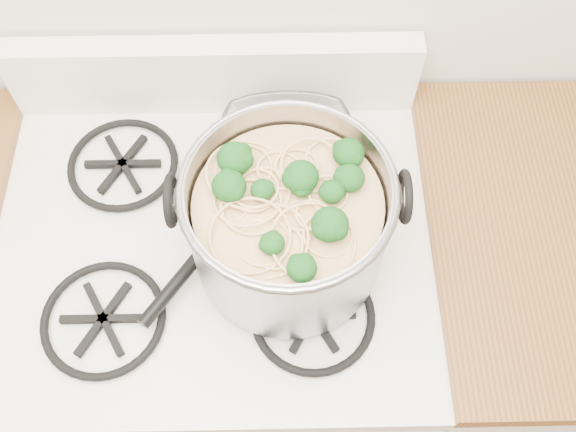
{
  "coord_description": "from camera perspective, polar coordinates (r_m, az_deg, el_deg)",
  "views": [
    {
      "loc": [
        0.12,
        0.76,
        1.9
      ],
      "look_at": [
        0.13,
        1.23,
        1.05
      ],
      "focal_mm": 40.0,
      "sensor_mm": 36.0,
      "label": 1
    }
  ],
  "objects": [
    {
      "name": "gas_range",
      "position": [
        1.56,
        -4.95,
        -9.81
      ],
      "size": [
        0.76,
        0.66,
        0.92
      ],
      "color": "white",
      "rests_on": "ground"
    },
    {
      "name": "counter_left",
      "position": [
        1.65,
        -22.97,
        -8.99
      ],
      "size": [
        0.25,
        0.65,
        0.92
      ],
      "color": "silver",
      "rests_on": "ground"
    },
    {
      "name": "stock_pot",
      "position": [
        1.0,
        -0.0,
        -0.64
      ],
      "size": [
        0.35,
        0.32,
        0.22
      ],
      "color": "gray",
      "rests_on": "gas_range"
    },
    {
      "name": "spatula",
      "position": [
        1.11,
        -4.49,
        0.73
      ],
      "size": [
        0.42,
        0.42,
        0.02
      ],
      "primitive_type": null,
      "rotation": [
        0.0,
        0.0,
        -0.61
      ],
      "color": "black",
      "rests_on": "gas_range"
    },
    {
      "name": "glass_bowl",
      "position": [
        1.16,
        -0.1,
        5.01
      ],
      "size": [
        0.1,
        0.1,
        0.02
      ],
      "primitive_type": "imported",
      "rotation": [
        0.0,
        0.0,
        0.01
      ],
      "color": "white",
      "rests_on": "gas_range"
    }
  ]
}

